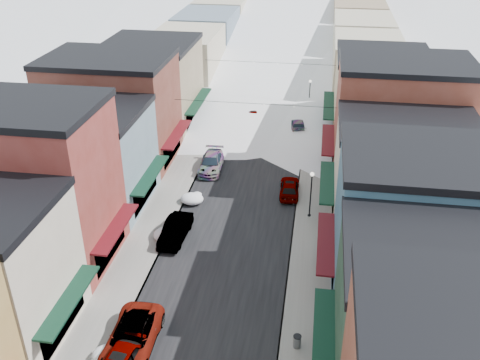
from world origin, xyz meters
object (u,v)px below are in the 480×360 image
(car_dark_hatch, at_px, (175,230))
(trash_can, at_px, (297,341))
(car_white_suv, at_px, (131,339))
(streetlamp_near, at_px, (311,189))

(car_dark_hatch, height_order, trash_can, car_dark_hatch)
(car_white_suv, bearing_deg, streetlamp_near, 57.92)
(streetlamp_near, bearing_deg, car_white_suv, -120.85)
(car_white_suv, relative_size, car_dark_hatch, 1.26)
(car_dark_hatch, xyz_separation_m, streetlamp_near, (10.60, 4.91, 2.02))
(trash_can, bearing_deg, streetlamp_near, 89.39)
(car_white_suv, height_order, car_dark_hatch, car_white_suv)
(car_white_suv, distance_m, streetlamp_near, 19.88)
(car_white_suv, distance_m, trash_can, 10.11)
(streetlamp_near, bearing_deg, car_dark_hatch, -155.15)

